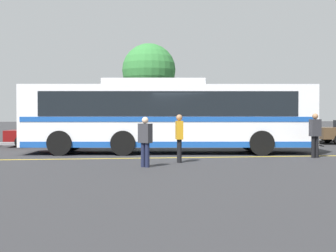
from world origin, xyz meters
TOP-DOWN VIEW (x-y plane):
  - ground_plane at (0.00, 0.00)m, footprint 220.00×220.00m
  - lane_strip_0 at (-0.48, -1.98)m, footprint 32.07×0.20m
  - curb_strip at (-0.48, 6.82)m, footprint 40.07×0.36m
  - transit_bus at (-0.49, 0.22)m, footprint 12.56×4.03m
  - parked_car_1 at (-5.82, 5.28)m, footprint 4.65×2.19m
  - parked_car_2 at (-0.09, 5.40)m, footprint 4.07×2.02m
  - parked_car_3 at (4.76, 5.11)m, footprint 4.40×2.11m
  - pedestrian_0 at (4.75, -2.69)m, footprint 0.46×0.31m
  - pedestrian_1 at (-0.64, -3.79)m, footprint 0.23×0.43m
  - pedestrian_2 at (-1.91, -5.07)m, footprint 0.45×0.46m
  - tree_0 at (-0.46, 8.83)m, footprint 3.24×3.24m

SIDE VIEW (x-z plane):
  - ground_plane at x=0.00m, z-range 0.00..0.00m
  - lane_strip_0 at x=-0.48m, z-range 0.00..0.01m
  - curb_strip at x=-0.48m, z-range 0.00..0.15m
  - parked_car_1 at x=-5.82m, z-range 0.03..1.31m
  - parked_car_2 at x=-0.09m, z-range 0.01..1.45m
  - parked_car_3 at x=4.76m, z-range -0.01..1.53m
  - pedestrian_2 at x=-1.91m, z-range 0.10..1.65m
  - pedestrian_1 at x=-0.64m, z-range 0.11..1.74m
  - pedestrian_0 at x=4.75m, z-range 0.11..1.79m
  - transit_bus at x=-0.49m, z-range 0.07..3.19m
  - tree_0 at x=-0.46m, z-range 1.35..7.32m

